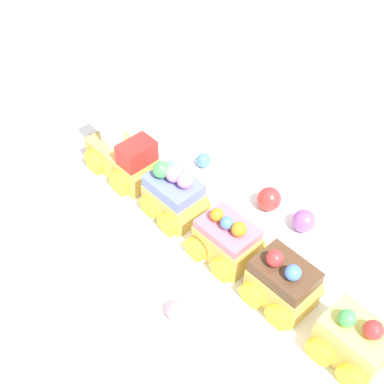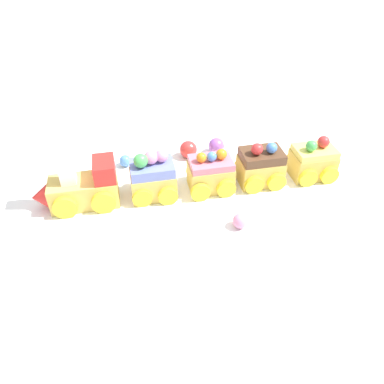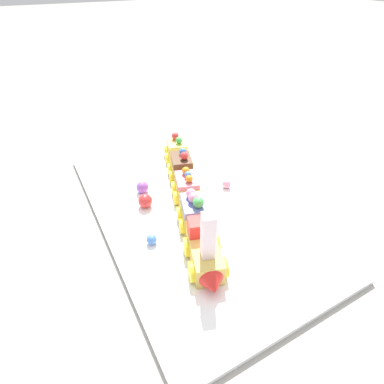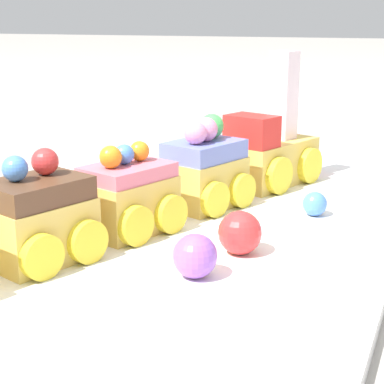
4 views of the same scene
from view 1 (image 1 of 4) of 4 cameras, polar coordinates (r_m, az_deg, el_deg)
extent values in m
plane|color=gray|center=(0.66, 1.65, -5.66)|extent=(10.00, 10.00, 0.00)
cube|color=white|center=(0.65, 1.66, -5.33)|extent=(0.64, 0.37, 0.01)
cube|color=#E0BC56|center=(0.72, -7.42, 3.34)|extent=(0.11, 0.08, 0.04)
cube|color=red|center=(0.67, -5.91, 4.17)|extent=(0.04, 0.05, 0.03)
cone|color=red|center=(0.76, -10.29, 5.61)|extent=(0.04, 0.05, 0.04)
cube|color=white|center=(0.71, -8.53, 5.94)|extent=(0.03, 0.03, 0.02)
cube|color=white|center=(0.70, -8.72, 7.29)|extent=(0.03, 0.03, 0.02)
cube|color=white|center=(0.68, -8.91, 8.70)|extent=(0.03, 0.03, 0.02)
cube|color=white|center=(0.67, -9.12, 10.16)|extent=(0.03, 0.03, 0.02)
cylinder|color=yellow|center=(0.75, -7.01, 5.12)|extent=(0.04, 0.02, 0.04)
cylinder|color=yellow|center=(0.73, -10.43, 3.14)|extent=(0.04, 0.02, 0.04)
cylinder|color=yellow|center=(0.72, -4.30, 3.07)|extent=(0.04, 0.02, 0.04)
cylinder|color=yellow|center=(0.69, -7.80, 0.93)|extent=(0.04, 0.02, 0.04)
cube|color=#E0BC56|center=(0.66, -1.91, -1.09)|extent=(0.08, 0.07, 0.04)
cube|color=#6B7AC6|center=(0.64, -1.97, 0.68)|extent=(0.08, 0.06, 0.02)
sphere|color=pink|center=(0.62, -0.78, 1.24)|extent=(0.02, 0.02, 0.02)
sphere|color=pink|center=(0.63, -1.91, 1.93)|extent=(0.03, 0.03, 0.02)
sphere|color=#4CBC56|center=(0.63, -3.29, 2.40)|extent=(0.03, 0.03, 0.02)
cylinder|color=yellow|center=(0.69, -1.20, 0.55)|extent=(0.03, 0.02, 0.03)
cylinder|color=yellow|center=(0.66, -4.76, -1.78)|extent=(0.03, 0.02, 0.03)
cylinder|color=yellow|center=(0.67, 0.95, -1.10)|extent=(0.03, 0.02, 0.03)
cylinder|color=yellow|center=(0.64, -2.63, -3.57)|extent=(0.03, 0.02, 0.03)
cube|color=#E0BC56|center=(0.62, 3.74, -5.57)|extent=(0.08, 0.07, 0.04)
cube|color=#E57084|center=(0.60, 3.86, -3.99)|extent=(0.08, 0.06, 0.01)
sphere|color=orange|center=(0.58, 5.02, -3.98)|extent=(0.02, 0.02, 0.02)
sphere|color=#4C84E0|center=(0.59, 3.73, -3.30)|extent=(0.02, 0.02, 0.02)
sphere|color=orange|center=(0.59, 2.66, -2.44)|extent=(0.02, 0.02, 0.02)
cylinder|color=yellow|center=(0.64, 4.26, -3.63)|extent=(0.03, 0.02, 0.03)
cylinder|color=yellow|center=(0.62, 0.67, -6.32)|extent=(0.03, 0.02, 0.03)
cylinder|color=yellow|center=(0.63, 6.71, -5.50)|extent=(0.03, 0.02, 0.03)
cylinder|color=yellow|center=(0.60, 3.14, -8.35)|extent=(0.03, 0.02, 0.03)
cube|color=#E0BC56|center=(0.59, 9.57, -10.06)|extent=(0.08, 0.07, 0.04)
cube|color=brown|center=(0.57, 9.92, -8.43)|extent=(0.08, 0.06, 0.02)
sphere|color=#4C84E0|center=(0.55, 10.73, -8.46)|extent=(0.02, 0.02, 0.02)
sphere|color=red|center=(0.55, 8.84, -7.00)|extent=(0.02, 0.02, 0.02)
cylinder|color=yellow|center=(0.61, 9.85, -7.84)|extent=(0.03, 0.02, 0.03)
cylinder|color=yellow|center=(0.59, 6.32, -10.90)|extent=(0.03, 0.02, 0.03)
cylinder|color=yellow|center=(0.60, 12.58, -9.85)|extent=(0.03, 0.02, 0.03)
cylinder|color=yellow|center=(0.58, 9.13, -13.10)|extent=(0.03, 0.02, 0.03)
cube|color=#E0BC56|center=(0.57, 16.74, -15.28)|extent=(0.08, 0.07, 0.04)
cube|color=#EFE066|center=(0.55, 17.31, -13.93)|extent=(0.08, 0.06, 0.01)
sphere|color=red|center=(0.53, 18.80, -13.76)|extent=(0.02, 0.02, 0.02)
sphere|color=#4CBC56|center=(0.53, 16.26, -12.80)|extent=(0.02, 0.02, 0.02)
cylinder|color=yellow|center=(0.59, 16.68, -12.77)|extent=(0.03, 0.02, 0.03)
cylinder|color=yellow|center=(0.56, 13.37, -16.28)|extent=(0.03, 0.02, 0.03)
cylinder|color=yellow|center=(0.59, 19.70, -14.85)|extent=(0.03, 0.02, 0.03)
cylinder|color=yellow|center=(0.56, 16.53, -18.54)|extent=(0.03, 0.02, 0.03)
sphere|color=pink|center=(0.58, -1.79, -12.47)|extent=(0.02, 0.02, 0.02)
sphere|color=red|center=(0.68, 8.23, -0.74)|extent=(0.03, 0.03, 0.03)
sphere|color=#9956C6|center=(0.66, 11.86, -3.03)|extent=(0.03, 0.03, 0.03)
sphere|color=#4C84E0|center=(0.73, 1.26, 3.38)|extent=(0.02, 0.02, 0.02)
camera|label=2|loc=(0.43, -61.58, 3.13)|focal=35.00mm
camera|label=3|loc=(0.87, -22.44, 37.78)|focal=28.00mm
camera|label=4|loc=(0.73, 45.02, 3.01)|focal=60.00mm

